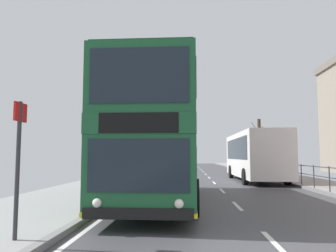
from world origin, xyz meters
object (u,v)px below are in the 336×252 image
object	(u,v)px
bare_tree_far_00	(259,144)
background_bus_far_lane	(254,155)
double_decker_bus_main	(161,140)
bus_stop_sign_near	(18,153)

from	to	relation	value
bare_tree_far_00	background_bus_far_lane	bearing A→B (deg)	-103.68
double_decker_bus_main	bare_tree_far_00	distance (m)	24.09
double_decker_bus_main	bus_stop_sign_near	world-z (taller)	double_decker_bus_main
double_decker_bus_main	background_bus_far_lane	bearing A→B (deg)	61.48
double_decker_bus_main	bare_tree_far_00	world-z (taller)	bare_tree_far_00
bus_stop_sign_near	bare_tree_far_00	distance (m)	30.86
bus_stop_sign_near	bare_tree_far_00	bearing A→B (deg)	69.72
background_bus_far_lane	bare_tree_far_00	distance (m)	12.74
double_decker_bus_main	bare_tree_far_00	size ratio (longest dim) A/B	2.02
double_decker_bus_main	background_bus_far_lane	distance (m)	11.61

